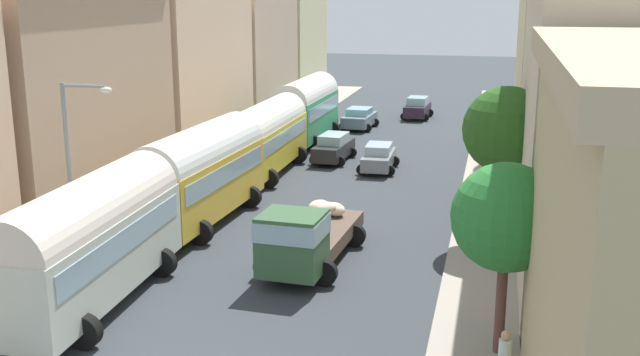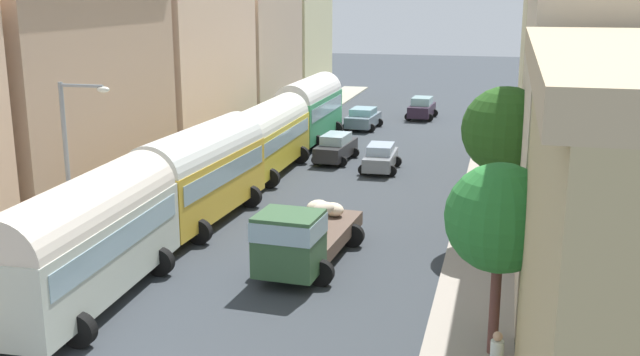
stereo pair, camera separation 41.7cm
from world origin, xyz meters
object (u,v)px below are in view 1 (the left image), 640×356
(parked_bus_3, at_px, (306,107))
(car_0, at_px, (379,157))
(car_3, at_px, (359,118))
(parked_bus_0, at_px, (89,237))
(car_1, at_px, (417,108))
(car_2, at_px, (334,148))
(parked_bus_2, at_px, (265,135))
(streetlamp_near, at_px, (75,163))
(parked_bus_1, at_px, (200,170))
(pedestrian_2, at_px, (496,160))
(cargo_truck_0, at_px, (305,236))

(parked_bus_3, xyz_separation_m, car_0, (5.89, -6.81, -1.59))
(parked_bus_3, relative_size, car_3, 2.10)
(parked_bus_0, distance_m, car_1, 38.64)
(car_2, height_order, car_3, car_2)
(parked_bus_2, relative_size, car_3, 2.33)
(parked_bus_2, bearing_deg, car_2, 53.06)
(parked_bus_2, bearing_deg, streetlamp_near, -95.97)
(parked_bus_1, bearing_deg, parked_bus_3, 90.00)
(car_1, height_order, car_3, car_1)
(car_2, bearing_deg, parked_bus_0, -97.67)
(pedestrian_2, bearing_deg, car_1, 108.58)
(parked_bus_0, xyz_separation_m, parked_bus_2, (-0.00, 18.00, -0.13))
(parked_bus_3, distance_m, streetlamp_near, 24.92)
(streetlamp_near, bearing_deg, car_3, 82.29)
(cargo_truck_0, bearing_deg, car_1, 89.46)
(parked_bus_2, relative_size, cargo_truck_0, 1.31)
(car_2, distance_m, streetlamp_near, 20.52)
(car_3, relative_size, streetlamp_near, 0.58)
(car_3, bearing_deg, parked_bus_0, -94.34)
(parked_bus_1, xyz_separation_m, car_2, (2.95, 12.93, -1.49))
(parked_bus_1, relative_size, pedestrian_2, 4.92)
(parked_bus_3, bearing_deg, parked_bus_0, -90.00)
(parked_bus_0, height_order, parked_bus_2, parked_bus_0)
(parked_bus_0, xyz_separation_m, parked_bus_3, (-0.00, 27.00, 0.07))
(parked_bus_3, bearing_deg, car_0, -49.14)
(parked_bus_0, distance_m, cargo_truck_0, 7.39)
(car_3, bearing_deg, pedestrian_2, -52.95)
(car_1, height_order, streetlamp_near, streetlamp_near)
(car_3, bearing_deg, parked_bus_2, -99.57)
(parked_bus_2, height_order, car_2, parked_bus_2)
(car_0, relative_size, pedestrian_2, 2.14)
(cargo_truck_0, relative_size, streetlamp_near, 1.04)
(parked_bus_3, distance_m, car_0, 9.14)
(cargo_truck_0, bearing_deg, parked_bus_1, 142.18)
(parked_bus_1, bearing_deg, parked_bus_2, 90.00)
(parked_bus_0, relative_size, cargo_truck_0, 1.27)
(parked_bus_0, xyz_separation_m, car_3, (2.48, 32.72, -1.51))
(cargo_truck_0, relative_size, car_2, 1.68)
(parked_bus_1, xyz_separation_m, car_3, (2.48, 23.72, -1.53))
(car_2, xyz_separation_m, streetlamp_near, (-4.61, -19.73, 3.24))
(cargo_truck_0, relative_size, car_0, 1.85)
(parked_bus_1, distance_m, car_1, 29.79)
(parked_bus_1, distance_m, parked_bus_3, 18.00)
(parked_bus_1, distance_m, streetlamp_near, 7.21)
(parked_bus_2, relative_size, parked_bus_3, 1.11)
(car_0, bearing_deg, parked_bus_2, -159.57)
(car_0, xyz_separation_m, car_1, (0.18, 17.94, 0.08))
(cargo_truck_0, height_order, car_0, cargo_truck_0)
(parked_bus_3, relative_size, car_2, 1.97)
(car_1, xyz_separation_m, car_3, (-3.59, -5.42, -0.06))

